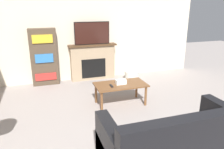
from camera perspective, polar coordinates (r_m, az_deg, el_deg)
The scene contains 9 objects.
wall_back at distance 6.15m, azimuth -6.19°, elevation 11.24°, with size 6.43×0.06×2.70m.
fireplace at distance 6.18m, azimuth -5.06°, elevation 3.34°, with size 1.33×0.28×1.00m.
tv at distance 6.02m, azimuth -5.23°, elevation 10.70°, with size 0.96×0.03×0.61m.
couch at distance 3.00m, azimuth 16.35°, elevation -18.00°, with size 1.82×0.95×0.95m.
coffee_table at distance 4.59m, azimuth 2.25°, elevation -3.13°, with size 1.08×0.58×0.46m.
tissue_box at distance 4.54m, azimuth 2.33°, elevation -1.92°, with size 0.22×0.12×0.10m.
remote_control at distance 4.43m, azimuth -0.14°, elevation -2.98°, with size 0.04×0.15×0.02m.
bookshelf at distance 5.96m, azimuth -17.32°, elevation 4.35°, with size 0.67×0.29×1.48m.
storage_basket at distance 6.22m, azimuth 5.15°, elevation -0.22°, with size 0.39×0.39×0.25m.
Camera 1 is at (-1.28, -1.40, 2.03)m, focal length 35.00 mm.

